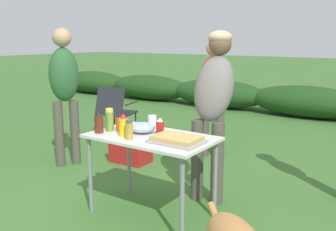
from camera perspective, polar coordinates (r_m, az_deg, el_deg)
name	(u,v)px	position (r m, az deg, el deg)	size (l,w,h in m)	color
ground_plane	(152,215)	(3.51, -2.46, -14.87)	(60.00, 60.00, 0.00)	#3D6B2D
shrub_hedge	(307,102)	(8.06, 20.38, 2.01)	(14.40, 0.90, 0.63)	#1E4219
folding_table	(151,144)	(3.27, -2.56, -4.41)	(1.10, 0.64, 0.74)	silver
food_tray	(177,140)	(3.03, 1.34, -3.69)	(0.42, 0.30, 0.06)	#9E9EA3
plate_stack	(133,126)	(3.58, -5.37, -1.56)	(0.23, 0.23, 0.02)	white
mixing_bowl	(143,128)	(3.36, -3.90, -1.84)	(0.23, 0.23, 0.09)	#99B2CC
paper_cup_stack	(152,122)	(3.51, -2.41, -0.96)	(0.08, 0.08, 0.12)	white
relish_jar	(110,120)	(3.44, -8.89, -0.67)	(0.08, 0.08, 0.21)	olive
ketchup_bottle	(160,127)	(3.26, -1.23, -1.71)	(0.07, 0.07, 0.16)	red
mustard_bottle	(123,125)	(3.23, -6.81, -1.52)	(0.07, 0.07, 0.20)	yellow
hot_sauce_bottle	(120,122)	(3.44, -7.40, -1.03)	(0.07, 0.07, 0.16)	#CC4214
bbq_sauce_bottle	(99,122)	(3.38, -10.49, -1.04)	(0.08, 0.08, 0.20)	#562314
spice_jar	(129,130)	(3.13, -5.92, -2.21)	(0.06, 0.06, 0.17)	#B2893D
standing_person_in_dark_puffer	(213,97)	(3.61, 6.94, 2.89)	(0.42, 0.52, 1.64)	#4C473D
standing_person_in_navy_coat	(64,84)	(4.73, -15.51, 4.64)	(0.39, 0.44, 1.69)	#4C473D
standing_person_in_red_jacket	(213,88)	(4.96, 6.88, 4.15)	(0.44, 0.39, 1.55)	#4C473D
camp_chair_green_behind_table	(115,109)	(5.99, -8.01, 0.97)	(0.59, 0.68, 0.83)	#232328
cooler_box	(131,149)	(4.86, -5.71, -5.11)	(0.50, 0.34, 0.34)	#B21E1E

